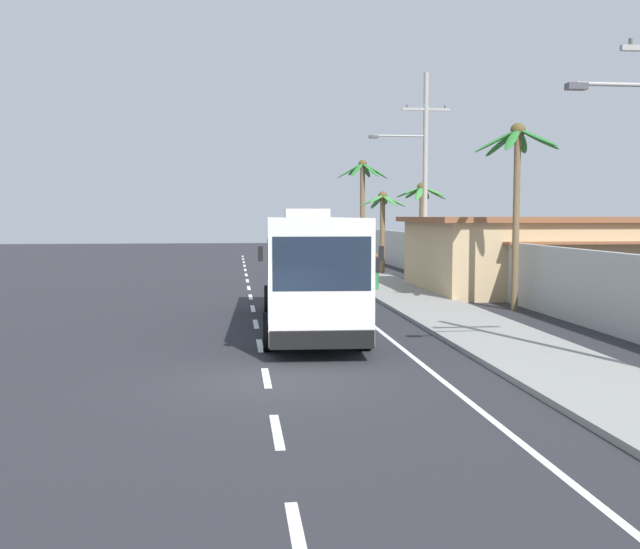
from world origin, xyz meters
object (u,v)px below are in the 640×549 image
(palm_nearest, at_px, (362,194))
(roadside_building, at_px, (570,254))
(motorcycle_beside_bus, at_px, (344,283))
(palm_fourth, at_px, (517,171))
(utility_pole_mid, at_px, (423,176))
(palm_second, at_px, (422,208))
(palm_third, at_px, (382,215))
(pedestrian_near_kerb, at_px, (376,271))
(coach_bus_foreground, at_px, (309,266))

(palm_nearest, distance_m, roadside_building, 17.86)
(motorcycle_beside_bus, relative_size, palm_fourth, 0.28)
(utility_pole_mid, xyz_separation_m, palm_fourth, (1.37, -8.47, -0.26))
(motorcycle_beside_bus, xyz_separation_m, utility_pole_mid, (4.39, 3.41, 4.85))
(palm_second, distance_m, palm_third, 4.46)
(pedestrian_near_kerb, bearing_deg, palm_second, 146.59)
(utility_pole_mid, relative_size, palm_fourth, 1.49)
(utility_pole_mid, bearing_deg, palm_fourth, -80.80)
(pedestrian_near_kerb, height_order, palm_fourth, palm_fourth)
(palm_nearest, bearing_deg, roadside_building, -65.77)
(palm_nearest, distance_m, palm_third, 6.36)
(palm_second, height_order, palm_fourth, palm_fourth)
(coach_bus_foreground, bearing_deg, utility_pole_mid, 60.10)
(pedestrian_near_kerb, height_order, palm_second, palm_second)
(motorcycle_beside_bus, bearing_deg, roadside_building, 8.45)
(coach_bus_foreground, xyz_separation_m, pedestrian_near_kerb, (4.17, 10.27, -0.95))
(palm_third, distance_m, palm_fourth, 16.70)
(utility_pole_mid, distance_m, palm_second, 4.22)
(motorcycle_beside_bus, xyz_separation_m, palm_second, (5.33, 7.23, 3.33))
(palm_second, height_order, roadside_building, palm_second)
(coach_bus_foreground, xyz_separation_m, palm_fourth, (8.16, 3.33, 3.27))
(palm_second, xyz_separation_m, roadside_building, (5.78, -5.58, -2.22))
(utility_pole_mid, distance_m, palm_fourth, 8.58)
(palm_second, bearing_deg, palm_third, 107.14)
(motorcycle_beside_bus, bearing_deg, coach_bus_foreground, -105.95)
(motorcycle_beside_bus, xyz_separation_m, pedestrian_near_kerb, (1.77, 1.88, 0.37))
(palm_second, relative_size, palm_third, 1.07)
(utility_pole_mid, bearing_deg, motorcycle_beside_bus, -142.17)
(palm_nearest, xyz_separation_m, roadside_building, (7.21, -16.01, -3.27))
(palm_nearest, xyz_separation_m, palm_fourth, (1.86, -22.72, 0.20))
(pedestrian_near_kerb, xyz_separation_m, palm_second, (3.56, 5.34, 2.97))
(pedestrian_near_kerb, bearing_deg, motorcycle_beside_bus, -43.11)
(pedestrian_near_kerb, relative_size, palm_fourth, 0.24)
(pedestrian_near_kerb, relative_size, palm_third, 0.34)
(coach_bus_foreground, height_order, pedestrian_near_kerb, coach_bus_foreground)
(roadside_building, bearing_deg, palm_nearest, 114.23)
(utility_pole_mid, bearing_deg, roadside_building, -14.64)
(palm_fourth, bearing_deg, roadside_building, 51.44)
(pedestrian_near_kerb, distance_m, palm_third, 10.18)
(utility_pole_mid, bearing_deg, palm_second, 76.12)
(utility_pole_mid, height_order, palm_fourth, utility_pole_mid)
(motorcycle_beside_bus, distance_m, palm_third, 12.51)
(utility_pole_mid, height_order, palm_third, utility_pole_mid)
(roadside_building, bearing_deg, motorcycle_beside_bus, -171.55)
(palm_third, bearing_deg, motorcycle_beside_bus, -109.33)
(motorcycle_beside_bus, distance_m, pedestrian_near_kerb, 2.61)
(pedestrian_near_kerb, bearing_deg, coach_bus_foreground, -21.89)
(coach_bus_foreground, height_order, palm_fourth, palm_fourth)
(palm_nearest, height_order, palm_third, palm_nearest)
(utility_pole_mid, distance_m, palm_third, 8.29)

